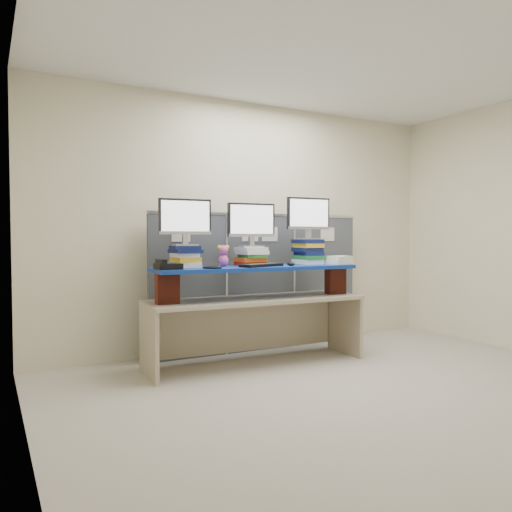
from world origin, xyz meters
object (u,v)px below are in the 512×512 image
monitor_center (251,222)px  monitor_right (308,216)px  monitor_left (185,219)px  blue_board (256,268)px  desk_phone (167,266)px  keyboard (261,265)px  desk (256,311)px

monitor_center → monitor_right: 0.68m
monitor_left → blue_board: bearing=-9.8°
monitor_center → monitor_left: bearing=180.0°
desk_phone → monitor_center: bearing=9.7°
blue_board → keyboard: 0.11m
desk → monitor_center: bearing=86.8°
desk → monitor_left: size_ratio=4.32×
monitor_left → keyboard: size_ratio=1.04×
blue_board → keyboard: (0.01, -0.10, 0.03)m
monitor_right → keyboard: size_ratio=1.04×
desk → blue_board: (0.00, -0.00, 0.43)m
desk → blue_board: size_ratio=1.08×
blue_board → monitor_right: monitor_right is taller
monitor_right → keyboard: bearing=-161.9°
monitor_right → desk_phone: monitor_right is taller
monitor_left → monitor_center: (0.69, -0.03, -0.02)m
monitor_center → keyboard: bearing=-89.0°
monitor_left → monitor_right: size_ratio=1.00×
blue_board → desk_phone: (-0.93, -0.06, 0.05)m
monitor_right → monitor_center: bearing=180.0°
monitor_center → keyboard: monitor_center is taller
monitor_left → desk: bearing=-9.8°
blue_board → monitor_center: monitor_center is taller
keyboard → blue_board: bearing=76.1°
desk → monitor_left: 1.14m
desk → keyboard: bearing=-84.1°
monitor_left → monitor_right: monitor_right is taller
keyboard → desk_phone: size_ratio=2.25×
monitor_center → desk_phone: (-0.94, -0.18, -0.40)m
blue_board → monitor_left: bearing=170.2°
keyboard → desk: bearing=76.1°
blue_board → keyboard: bearing=-84.1°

